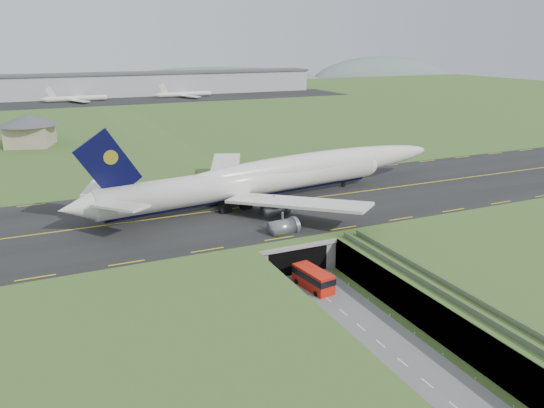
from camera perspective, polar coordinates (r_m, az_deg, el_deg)
name	(u,v)px	position (r m, az deg, el deg)	size (l,w,h in m)	color
ground	(319,293)	(92.86, 5.07, -9.49)	(900.00, 900.00, 0.00)	#3A6126
airfield_deck	(319,277)	(91.56, 5.12, -7.81)	(800.00, 800.00, 6.00)	gray
trench_road	(342,312)	(87.12, 7.52, -11.40)	(12.00, 75.00, 0.20)	slate
taxiway	(248,207)	(118.32, -2.65, -0.31)	(800.00, 44.00, 0.18)	black
tunnel_portal	(278,243)	(105.10, 0.67, -4.17)	(17.00, 22.30, 6.00)	gray
guideway	(450,300)	(82.77, 18.57, -9.75)	(3.00, 53.00, 7.05)	#A8A8A3
jumbo_jet	(275,177)	(122.55, 0.32, 2.96)	(96.80, 61.47, 20.50)	silver
shuttle_tram	(313,279)	(93.37, 4.45, -8.02)	(4.44, 8.97, 3.48)	red
service_building	(29,127)	(205.41, -24.67, 7.50)	(25.61, 25.61, 11.27)	tan
cargo_terminal	(97,85)	(374.76, -18.31, 12.06)	(320.00, 67.00, 15.60)	#B2B2B2
distant_hills	(154,92)	(515.09, -12.58, 11.64)	(700.00, 91.00, 60.00)	slate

